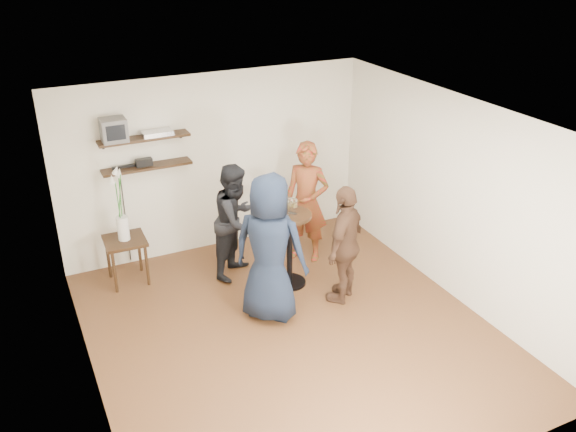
{
  "coord_description": "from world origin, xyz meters",
  "views": [
    {
      "loc": [
        -2.63,
        -5.36,
        4.36
      ],
      "look_at": [
        0.15,
        0.4,
        1.32
      ],
      "focal_mm": 38.0,
      "sensor_mm": 36.0,
      "label": 1
    }
  ],
  "objects_px": {
    "person_dark": "(236,221)",
    "person_navy": "(270,249)",
    "radio": "(144,162)",
    "person_brown": "(345,244)",
    "crt_monitor": "(113,130)",
    "side_table": "(125,246)",
    "person_plaid": "(307,202)",
    "drinks_table": "(290,239)",
    "dvd_deck": "(157,133)"
  },
  "relations": [
    {
      "from": "person_navy",
      "to": "person_brown",
      "type": "relative_size",
      "value": 1.19
    },
    {
      "from": "side_table",
      "to": "crt_monitor",
      "type": "bearing_deg",
      "value": 75.36
    },
    {
      "from": "crt_monitor",
      "to": "person_navy",
      "type": "relative_size",
      "value": 0.17
    },
    {
      "from": "radio",
      "to": "person_navy",
      "type": "xyz_separation_m",
      "value": [
        0.96,
        -1.95,
        -0.59
      ]
    },
    {
      "from": "person_plaid",
      "to": "person_navy",
      "type": "distance_m",
      "value": 1.55
    },
    {
      "from": "drinks_table",
      "to": "person_brown",
      "type": "distance_m",
      "value": 0.78
    },
    {
      "from": "person_brown",
      "to": "person_dark",
      "type": "bearing_deg",
      "value": -88.07
    },
    {
      "from": "person_plaid",
      "to": "person_brown",
      "type": "relative_size",
      "value": 1.11
    },
    {
      "from": "dvd_deck",
      "to": "radio",
      "type": "distance_m",
      "value": 0.44
    },
    {
      "from": "radio",
      "to": "person_brown",
      "type": "relative_size",
      "value": 0.14
    },
    {
      "from": "drinks_table",
      "to": "radio",
      "type": "bearing_deg",
      "value": 137.15
    },
    {
      "from": "crt_monitor",
      "to": "person_plaid",
      "type": "relative_size",
      "value": 0.18
    },
    {
      "from": "side_table",
      "to": "person_brown",
      "type": "height_order",
      "value": "person_brown"
    },
    {
      "from": "crt_monitor",
      "to": "side_table",
      "type": "xyz_separation_m",
      "value": [
        -0.1,
        -0.38,
        -1.49
      ]
    },
    {
      "from": "crt_monitor",
      "to": "dvd_deck",
      "type": "bearing_deg",
      "value": 0.0
    },
    {
      "from": "person_dark",
      "to": "person_navy",
      "type": "height_order",
      "value": "person_navy"
    },
    {
      "from": "person_plaid",
      "to": "person_navy",
      "type": "height_order",
      "value": "person_navy"
    },
    {
      "from": "crt_monitor",
      "to": "person_plaid",
      "type": "distance_m",
      "value": 2.76
    },
    {
      "from": "person_brown",
      "to": "radio",
      "type": "bearing_deg",
      "value": -83.03
    },
    {
      "from": "side_table",
      "to": "person_plaid",
      "type": "bearing_deg",
      "value": -10.26
    },
    {
      "from": "dvd_deck",
      "to": "side_table",
      "type": "height_order",
      "value": "dvd_deck"
    },
    {
      "from": "radio",
      "to": "person_brown",
      "type": "distance_m",
      "value": 2.9
    },
    {
      "from": "drinks_table",
      "to": "crt_monitor",
      "type": "bearing_deg",
      "value": 142.95
    },
    {
      "from": "person_plaid",
      "to": "side_table",
      "type": "bearing_deg",
      "value": -146.4
    },
    {
      "from": "dvd_deck",
      "to": "drinks_table",
      "type": "distance_m",
      "value": 2.25
    },
    {
      "from": "crt_monitor",
      "to": "radio",
      "type": "bearing_deg",
      "value": 0.0
    },
    {
      "from": "crt_monitor",
      "to": "drinks_table",
      "type": "height_order",
      "value": "crt_monitor"
    },
    {
      "from": "person_brown",
      "to": "person_navy",
      "type": "bearing_deg",
      "value": -40.53
    },
    {
      "from": "crt_monitor",
      "to": "person_brown",
      "type": "xyz_separation_m",
      "value": [
        2.31,
        -2.0,
        -1.23
      ]
    },
    {
      "from": "person_plaid",
      "to": "dvd_deck",
      "type": "bearing_deg",
      "value": -160.61
    },
    {
      "from": "radio",
      "to": "crt_monitor",
      "type": "bearing_deg",
      "value": 180.0
    },
    {
      "from": "drinks_table",
      "to": "person_navy",
      "type": "xyz_separation_m",
      "value": [
        -0.53,
        -0.56,
        0.26
      ]
    },
    {
      "from": "dvd_deck",
      "to": "radio",
      "type": "bearing_deg",
      "value": 180.0
    },
    {
      "from": "radio",
      "to": "person_plaid",
      "type": "relative_size",
      "value": 0.13
    },
    {
      "from": "person_dark",
      "to": "person_brown",
      "type": "relative_size",
      "value": 1.02
    },
    {
      "from": "dvd_deck",
      "to": "person_brown",
      "type": "xyz_separation_m",
      "value": [
        1.75,
        -2.0,
        -1.11
      ]
    },
    {
      "from": "radio",
      "to": "person_plaid",
      "type": "height_order",
      "value": "person_plaid"
    },
    {
      "from": "crt_monitor",
      "to": "person_navy",
      "type": "distance_m",
      "value": 2.58
    },
    {
      "from": "side_table",
      "to": "person_plaid",
      "type": "height_order",
      "value": "person_plaid"
    },
    {
      "from": "crt_monitor",
      "to": "radio",
      "type": "xyz_separation_m",
      "value": [
        0.34,
        0.0,
        -0.5
      ]
    },
    {
      "from": "person_brown",
      "to": "side_table",
      "type": "bearing_deg",
      "value": -71.51
    },
    {
      "from": "dvd_deck",
      "to": "person_plaid",
      "type": "relative_size",
      "value": 0.23
    },
    {
      "from": "side_table",
      "to": "person_brown",
      "type": "bearing_deg",
      "value": -33.96
    },
    {
      "from": "side_table",
      "to": "person_plaid",
      "type": "xyz_separation_m",
      "value": [
        2.47,
        -0.45,
        0.34
      ]
    },
    {
      "from": "drinks_table",
      "to": "person_brown",
      "type": "bearing_deg",
      "value": -52.46
    },
    {
      "from": "side_table",
      "to": "drinks_table",
      "type": "distance_m",
      "value": 2.19
    },
    {
      "from": "person_navy",
      "to": "person_dark",
      "type": "bearing_deg",
      "value": -47.54
    },
    {
      "from": "person_navy",
      "to": "radio",
      "type": "bearing_deg",
      "value": -20.24
    },
    {
      "from": "radio",
      "to": "person_brown",
      "type": "height_order",
      "value": "radio"
    },
    {
      "from": "side_table",
      "to": "person_plaid",
      "type": "distance_m",
      "value": 2.53
    }
  ]
}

